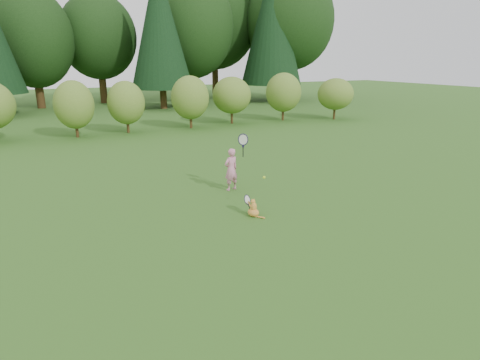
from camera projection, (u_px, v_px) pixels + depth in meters
name	position (u px, v px, depth m)	size (l,w,h in m)	color
ground	(247.00, 218.00, 9.55)	(100.00, 100.00, 0.00)	#2F5518
shrub_row	(132.00, 105.00, 20.34)	(28.00, 3.00, 2.80)	#4F7825
woodland_backdrop	(95.00, 0.00, 27.19)	(48.00, 10.00, 15.00)	black
child	(231.00, 168.00, 11.42)	(0.69, 0.44, 1.84)	pink
cat	(253.00, 207.00, 9.62)	(0.35, 0.64, 0.59)	#B46F22
tennis_ball	(264.00, 177.00, 9.84)	(0.07, 0.07, 0.07)	#B1DC19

